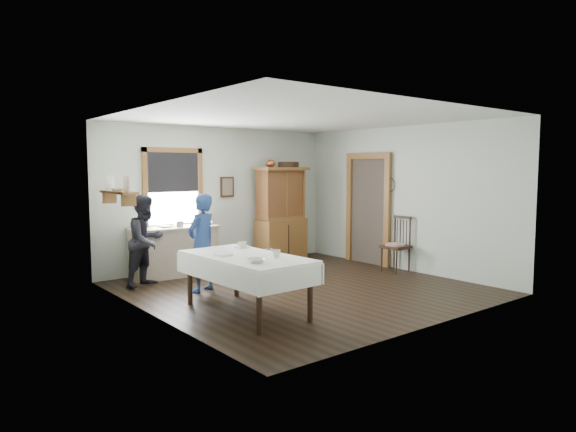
{
  "coord_description": "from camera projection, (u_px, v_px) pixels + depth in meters",
  "views": [
    {
      "loc": [
        -5.18,
        -6.19,
        1.91
      ],
      "look_at": [
        -0.04,
        0.3,
        1.14
      ],
      "focal_mm": 32.0,
      "sensor_mm": 36.0,
      "label": 1
    }
  ],
  "objects": [
    {
      "name": "framed_picture",
      "position": [
        227.0,
        187.0,
        10.08
      ],
      "size": [
        0.3,
        0.04,
        0.4
      ],
      "primitive_type": "cube",
      "color": "#341F12",
      "rests_on": "room"
    },
    {
      "name": "woman_blue",
      "position": [
        202.0,
        247.0,
        7.93
      ],
      "size": [
        0.6,
        0.5,
        1.41
      ],
      "primitive_type": "imported",
      "rotation": [
        0.0,
        0.0,
        3.5
      ],
      "color": "navy",
      "rests_on": "room"
    },
    {
      "name": "room",
      "position": [
        302.0,
        204.0,
        8.09
      ],
      "size": [
        5.01,
        5.01,
        2.7
      ],
      "color": "black",
      "rests_on": "ground"
    },
    {
      "name": "counter_bowl",
      "position": [
        208.0,
        223.0,
        9.4
      ],
      "size": [
        0.18,
        0.18,
        0.06
      ],
      "primitive_type": "imported",
      "rotation": [
        0.0,
        0.0,
        -0.02
      ],
      "color": "silver",
      "rests_on": "work_counter"
    },
    {
      "name": "spindle_chair",
      "position": [
        396.0,
        244.0,
        9.49
      ],
      "size": [
        0.49,
        0.49,
        1.04
      ],
      "primitive_type": "cube",
      "rotation": [
        0.0,
        0.0,
        0.03
      ],
      "color": "#341F12",
      "rests_on": "room"
    },
    {
      "name": "table_cup_a",
      "position": [
        242.0,
        245.0,
        7.31
      ],
      "size": [
        0.15,
        0.15,
        0.1
      ],
      "primitive_type": "imported",
      "rotation": [
        0.0,
        0.0,
        0.17
      ],
      "color": "silver",
      "rests_on": "dining_table"
    },
    {
      "name": "table_cup_b",
      "position": [
        276.0,
        254.0,
        6.57
      ],
      "size": [
        0.12,
        0.12,
        0.1
      ],
      "primitive_type": "imported",
      "rotation": [
        0.0,
        0.0,
        0.18
      ],
      "color": "silver",
      "rests_on": "dining_table"
    },
    {
      "name": "dining_table",
      "position": [
        246.0,
        284.0,
        6.77
      ],
      "size": [
        1.08,
        1.96,
        0.77
      ],
      "primitive_type": "cube",
      "rotation": [
        0.0,
        0.0,
        0.03
      ],
      "color": "white",
      "rests_on": "room"
    },
    {
      "name": "work_counter",
      "position": [
        174.0,
        251.0,
        9.11
      ],
      "size": [
        1.57,
        0.67,
        0.88
      ],
      "primitive_type": "cube",
      "rotation": [
        0.0,
        0.0,
        -0.05
      ],
      "color": "tan",
      "rests_on": "room"
    },
    {
      "name": "wicker_basket",
      "position": [
        277.0,
        261.0,
        10.05
      ],
      "size": [
        0.41,
        0.31,
        0.22
      ],
      "primitive_type": "cube",
      "rotation": [
        0.0,
        0.0,
        -0.12
      ],
      "color": "#976B44",
      "rests_on": "room"
    },
    {
      "name": "pail",
      "position": [
        269.0,
        259.0,
        10.06
      ],
      "size": [
        0.35,
        0.35,
        0.28
      ],
      "primitive_type": "cube",
      "rotation": [
        0.0,
        0.0,
        -0.41
      ],
      "color": "#9FA3A7",
      "rests_on": "room"
    },
    {
      "name": "doorway",
      "position": [
        368.0,
        206.0,
        10.28
      ],
      "size": [
        0.09,
        1.14,
        2.22
      ],
      "color": "#453B31",
      "rests_on": "room"
    },
    {
      "name": "wall_shelf",
      "position": [
        117.0,
        191.0,
        7.8
      ],
      "size": [
        0.24,
        1.0,
        0.44
      ],
      "color": "brown",
      "rests_on": "room"
    },
    {
      "name": "window",
      "position": [
        173.0,
        184.0,
        9.36
      ],
      "size": [
        1.18,
        0.07,
        1.48
      ],
      "color": "white",
      "rests_on": "room"
    },
    {
      "name": "shelf_bowl",
      "position": [
        117.0,
        189.0,
        7.81
      ],
      "size": [
        0.22,
        0.22,
        0.05
      ],
      "primitive_type": "imported",
      "color": "silver",
      "rests_on": "wall_shelf"
    },
    {
      "name": "table_bowl",
      "position": [
        256.0,
        260.0,
        6.2
      ],
      "size": [
        0.3,
        0.3,
        0.06
      ],
      "primitive_type": "imported",
      "rotation": [
        0.0,
        0.0,
        -0.37
      ],
      "color": "silver",
      "rests_on": "dining_table"
    },
    {
      "name": "figure_dark",
      "position": [
        146.0,
        244.0,
        8.33
      ],
      "size": [
        0.83,
        0.76,
        1.38
      ],
      "primitive_type": "imported",
      "rotation": [
        0.0,
        0.0,
        0.44
      ],
      "color": "black",
      "rests_on": "room"
    },
    {
      "name": "rug_beater",
      "position": [
        390.0,
        179.0,
        9.8
      ],
      "size": [
        0.01,
        0.27,
        0.27
      ],
      "primitive_type": "torus",
      "rotation": [
        0.0,
        1.57,
        0.0
      ],
      "color": "black",
      "rests_on": "room"
    },
    {
      "name": "china_hutch",
      "position": [
        281.0,
        214.0,
        10.59
      ],
      "size": [
        1.17,
        0.61,
        1.94
      ],
      "primitive_type": "cube",
      "rotation": [
        0.0,
        0.0,
        0.06
      ],
      "color": "brown",
      "rests_on": "room"
    },
    {
      "name": "counter_book",
      "position": [
        160.0,
        227.0,
        8.93
      ],
      "size": [
        0.18,
        0.24,
        0.02
      ],
      "primitive_type": "imported",
      "rotation": [
        0.0,
        0.0,
        0.06
      ],
      "color": "#6F604A",
      "rests_on": "work_counter"
    }
  ]
}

